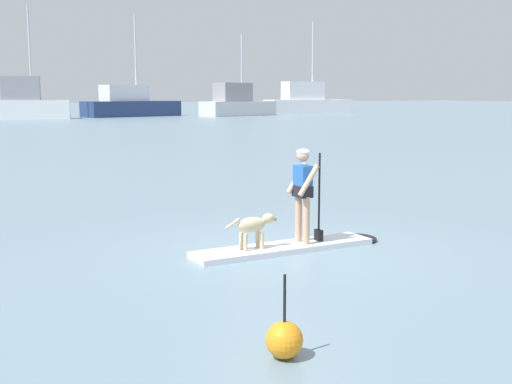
{
  "coord_description": "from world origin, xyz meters",
  "views": [
    {
      "loc": [
        -5.73,
        -9.51,
        2.7
      ],
      "look_at": [
        0.0,
        1.0,
        0.9
      ],
      "focal_mm": 45.96,
      "sensor_mm": 36.0,
      "label": 1
    }
  ],
  "objects_px": {
    "paddleboard": "(295,246)",
    "person_paddler": "(303,189)",
    "moored_boat_center": "(307,101)",
    "moored_boat_starboard": "(130,105)",
    "moored_boat_port": "(26,103)",
    "marker_buoy": "(284,340)",
    "dog": "(254,226)",
    "moored_boat_outer": "(237,103)"
  },
  "relations": [
    {
      "from": "person_paddler",
      "to": "dog",
      "type": "height_order",
      "value": "person_paddler"
    },
    {
      "from": "moored_boat_starboard",
      "to": "moored_boat_center",
      "type": "distance_m",
      "value": 25.86
    },
    {
      "from": "paddleboard",
      "to": "moored_boat_center",
      "type": "xyz_separation_m",
      "value": [
        44.73,
        68.51,
        1.6
      ]
    },
    {
      "from": "paddleboard",
      "to": "moored_boat_outer",
      "type": "distance_m",
      "value": 71.39
    },
    {
      "from": "paddleboard",
      "to": "person_paddler",
      "type": "distance_m",
      "value": 1.03
    },
    {
      "from": "moored_boat_center",
      "to": "marker_buoy",
      "type": "relative_size",
      "value": 14.2
    },
    {
      "from": "dog",
      "to": "moored_boat_outer",
      "type": "height_order",
      "value": "moored_boat_outer"
    },
    {
      "from": "marker_buoy",
      "to": "person_paddler",
      "type": "bearing_deg",
      "value": 55.09
    },
    {
      "from": "paddleboard",
      "to": "marker_buoy",
      "type": "height_order",
      "value": "marker_buoy"
    },
    {
      "from": "person_paddler",
      "to": "marker_buoy",
      "type": "relative_size",
      "value": 1.86
    },
    {
      "from": "dog",
      "to": "marker_buoy",
      "type": "relative_size",
      "value": 1.11
    },
    {
      "from": "moored_boat_port",
      "to": "marker_buoy",
      "type": "bearing_deg",
      "value": -97.45
    },
    {
      "from": "paddleboard",
      "to": "dog",
      "type": "bearing_deg",
      "value": 179.86
    },
    {
      "from": "paddleboard",
      "to": "moored_boat_port",
      "type": "distance_m",
      "value": 65.47
    },
    {
      "from": "moored_boat_starboard",
      "to": "marker_buoy",
      "type": "height_order",
      "value": "moored_boat_starboard"
    },
    {
      "from": "moored_boat_port",
      "to": "moored_boat_center",
      "type": "xyz_separation_m",
      "value": [
        38.32,
        3.38,
        -0.08
      ]
    },
    {
      "from": "dog",
      "to": "moored_boat_starboard",
      "type": "relative_size",
      "value": 0.08
    },
    {
      "from": "person_paddler",
      "to": "moored_boat_center",
      "type": "relative_size",
      "value": 0.13
    },
    {
      "from": "person_paddler",
      "to": "moored_boat_starboard",
      "type": "height_order",
      "value": "moored_boat_starboard"
    },
    {
      "from": "moored_boat_port",
      "to": "moored_boat_starboard",
      "type": "distance_m",
      "value": 12.75
    },
    {
      "from": "moored_boat_outer",
      "to": "moored_boat_center",
      "type": "bearing_deg",
      "value": 18.45
    },
    {
      "from": "moored_boat_center",
      "to": "person_paddler",
      "type": "bearing_deg",
      "value": -123.04
    },
    {
      "from": "moored_boat_starboard",
      "to": "moored_boat_center",
      "type": "bearing_deg",
      "value": 1.56
    },
    {
      "from": "person_paddler",
      "to": "moored_boat_center",
      "type": "bearing_deg",
      "value": 56.96
    },
    {
      "from": "person_paddler",
      "to": "marker_buoy",
      "type": "height_order",
      "value": "person_paddler"
    },
    {
      "from": "moored_boat_starboard",
      "to": "moored_boat_center",
      "type": "xyz_separation_m",
      "value": [
        25.85,
        0.7,
        0.22
      ]
    },
    {
      "from": "moored_boat_starboard",
      "to": "moored_boat_outer",
      "type": "height_order",
      "value": "moored_boat_starboard"
    },
    {
      "from": "moored_boat_starboard",
      "to": "marker_buoy",
      "type": "xyz_separation_m",
      "value": [
        -21.51,
        -71.82,
        -1.23
      ]
    },
    {
      "from": "person_paddler",
      "to": "marker_buoy",
      "type": "distance_m",
      "value": 4.97
    },
    {
      "from": "moored_boat_port",
      "to": "moored_boat_starboard",
      "type": "xyz_separation_m",
      "value": [
        12.46,
        2.67,
        -0.3
      ]
    },
    {
      "from": "person_paddler",
      "to": "moored_boat_port",
      "type": "xyz_separation_m",
      "value": [
        6.25,
        65.13,
        0.67
      ]
    },
    {
      "from": "moored_boat_port",
      "to": "moored_boat_starboard",
      "type": "height_order",
      "value": "moored_boat_port"
    },
    {
      "from": "person_paddler",
      "to": "moored_boat_center",
      "type": "distance_m",
      "value": 81.73
    },
    {
      "from": "moored_boat_starboard",
      "to": "paddleboard",
      "type": "bearing_deg",
      "value": -105.56
    },
    {
      "from": "dog",
      "to": "moored_boat_starboard",
      "type": "bearing_deg",
      "value": 73.81
    },
    {
      "from": "dog",
      "to": "marker_buoy",
      "type": "xyz_separation_m",
      "value": [
        -1.82,
        -4.01,
        -0.3
      ]
    },
    {
      "from": "moored_boat_port",
      "to": "moored_boat_center",
      "type": "distance_m",
      "value": 38.47
    },
    {
      "from": "moored_boat_outer",
      "to": "marker_buoy",
      "type": "distance_m",
      "value": 76.15
    },
    {
      "from": "paddleboard",
      "to": "person_paddler",
      "type": "bearing_deg",
      "value": -0.14
    },
    {
      "from": "moored_boat_starboard",
      "to": "marker_buoy",
      "type": "bearing_deg",
      "value": -106.67
    },
    {
      "from": "person_paddler",
      "to": "paddleboard",
      "type": "bearing_deg",
      "value": 179.86
    },
    {
      "from": "moored_boat_center",
      "to": "marker_buoy",
      "type": "distance_m",
      "value": 86.63
    }
  ]
}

